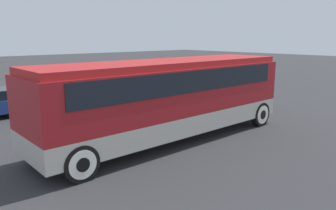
% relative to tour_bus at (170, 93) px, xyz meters
% --- Properties ---
extents(ground_plane, '(120.00, 120.00, 0.00)m').
position_rel_tour_bus_xyz_m(ground_plane, '(-0.10, 0.00, -1.77)').
color(ground_plane, '#2D2D30').
extents(tour_bus, '(10.16, 2.63, 2.93)m').
position_rel_tour_bus_xyz_m(tour_bus, '(0.00, 0.00, 0.00)').
color(tour_bus, '#B7B2A8').
rests_on(tour_bus, ground_plane).
extents(parked_car_near, '(4.63, 1.98, 1.40)m').
position_rel_tour_bus_xyz_m(parked_car_near, '(3.21, 5.20, -1.07)').
color(parked_car_near, '#BCBCC1').
rests_on(parked_car_near, ground_plane).
extents(parked_car_mid, '(4.09, 1.96, 1.33)m').
position_rel_tour_bus_xyz_m(parked_car_mid, '(-3.66, 8.11, -1.09)').
color(parked_car_mid, navy).
rests_on(parked_car_mid, ground_plane).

